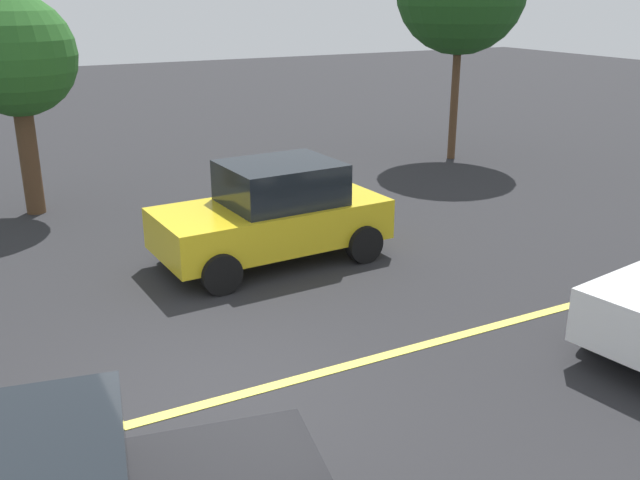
% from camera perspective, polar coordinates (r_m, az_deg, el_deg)
% --- Properties ---
extents(ground_plane, '(80.00, 80.00, 0.00)m').
position_cam_1_polar(ground_plane, '(8.23, -8.37, -12.77)').
color(ground_plane, '#262628').
extents(lane_marking_centre, '(28.00, 0.16, 0.01)m').
position_cam_1_polar(lane_marking_centre, '(9.48, 9.08, -8.17)').
color(lane_marking_centre, '#E0D14C').
extents(car_yellow_crossing, '(3.93, 2.14, 1.68)m').
position_cam_1_polar(car_yellow_crossing, '(11.92, -3.75, 2.19)').
color(car_yellow_crossing, gold).
rests_on(car_yellow_crossing, ground_plane).
extents(tree_centre_verge, '(2.35, 2.35, 4.36)m').
position_cam_1_polar(tree_centre_verge, '(15.34, -23.31, 13.30)').
color(tree_centre_verge, '#513823').
rests_on(tree_centre_verge, ground_plane).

